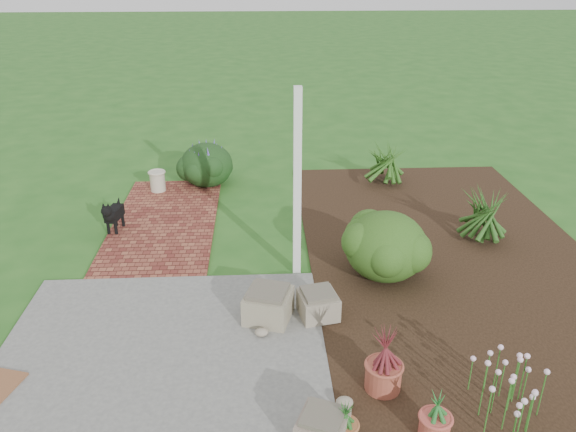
{
  "coord_description": "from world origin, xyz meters",
  "views": [
    {
      "loc": [
        -0.16,
        -6.43,
        3.87
      ],
      "look_at": [
        0.2,
        0.4,
        0.7
      ],
      "focal_mm": 35.0,
      "sensor_mm": 36.0,
      "label": 1
    }
  ],
  "objects_px": {
    "black_dog": "(113,214)",
    "evergreen_shrub": "(386,244)",
    "cream_ceramic_urn": "(158,181)",
    "stone_trough_near": "(323,430)"
  },
  "relations": [
    {
      "from": "black_dog",
      "to": "evergreen_shrub",
      "type": "distance_m",
      "value": 4.13
    },
    {
      "from": "cream_ceramic_urn",
      "to": "evergreen_shrub",
      "type": "xyz_separation_m",
      "value": [
        3.44,
        -3.12,
        0.26
      ]
    },
    {
      "from": "cream_ceramic_urn",
      "to": "evergreen_shrub",
      "type": "distance_m",
      "value": 4.65
    },
    {
      "from": "stone_trough_near",
      "to": "black_dog",
      "type": "bearing_deg",
      "value": 122.65
    },
    {
      "from": "black_dog",
      "to": "cream_ceramic_urn",
      "type": "xyz_separation_m",
      "value": [
        0.4,
        1.63,
        -0.12
      ]
    },
    {
      "from": "cream_ceramic_urn",
      "to": "stone_trough_near",
      "type": "bearing_deg",
      "value": -68.45
    },
    {
      "from": "black_dog",
      "to": "stone_trough_near",
      "type": "bearing_deg",
      "value": -47.2
    },
    {
      "from": "black_dog",
      "to": "cream_ceramic_urn",
      "type": "distance_m",
      "value": 1.68
    },
    {
      "from": "stone_trough_near",
      "to": "cream_ceramic_urn",
      "type": "distance_m",
      "value": 6.33
    },
    {
      "from": "black_dog",
      "to": "evergreen_shrub",
      "type": "bearing_deg",
      "value": -10.95
    }
  ]
}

